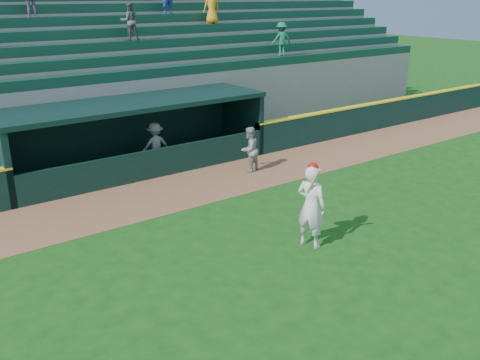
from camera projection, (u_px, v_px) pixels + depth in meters
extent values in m
plane|color=#164611|center=(278.00, 246.00, 13.28)|extent=(120.00, 120.00, 0.00)
cube|color=brown|center=(178.00, 191.00, 16.99)|extent=(40.00, 3.00, 0.01)
cube|color=black|center=(387.00, 114.00, 24.93)|extent=(15.50, 0.30, 1.20)
cube|color=yellow|center=(389.00, 101.00, 24.72)|extent=(15.50, 0.32, 0.06)
imported|color=#9E9E99|center=(249.00, 149.00, 18.60)|extent=(0.90, 0.78, 1.60)
imported|color=#9E9E99|center=(155.00, 145.00, 18.99)|extent=(1.12, 0.72, 1.66)
cube|color=#63635F|center=(138.00, 168.00, 19.11)|extent=(9.00, 2.60, 0.04)
cube|color=black|center=(241.00, 120.00, 21.32)|extent=(0.20, 2.60, 2.30)
cube|color=black|center=(121.00, 131.00, 19.72)|extent=(9.40, 0.20, 2.30)
cube|color=black|center=(134.00, 103.00, 18.32)|extent=(9.40, 2.80, 0.16)
cube|color=black|center=(154.00, 164.00, 18.02)|extent=(9.00, 0.16, 1.00)
cube|color=brown|center=(128.00, 157.00, 19.64)|extent=(8.40, 0.45, 0.10)
cube|color=slate|center=(114.00, 120.00, 20.01)|extent=(34.00, 0.85, 2.91)
cube|color=#0F3828|center=(112.00, 76.00, 19.38)|extent=(34.00, 0.60, 0.36)
cube|color=slate|center=(104.00, 110.00, 20.58)|extent=(34.00, 0.85, 3.36)
cube|color=#0F3828|center=(102.00, 61.00, 19.87)|extent=(34.00, 0.60, 0.36)
cube|color=slate|center=(95.00, 101.00, 21.15)|extent=(34.00, 0.85, 3.81)
cube|color=#0F3828|center=(92.00, 47.00, 20.37)|extent=(34.00, 0.60, 0.36)
cube|color=slate|center=(87.00, 92.00, 21.72)|extent=(34.00, 0.85, 4.26)
cube|color=#0F3828|center=(82.00, 34.00, 20.86)|extent=(34.00, 0.60, 0.36)
cube|color=slate|center=(78.00, 84.00, 22.29)|extent=(34.00, 0.85, 4.71)
cube|color=#0F3828|center=(73.00, 21.00, 21.36)|extent=(34.00, 0.60, 0.36)
cube|color=slate|center=(71.00, 76.00, 22.86)|extent=(34.00, 0.85, 5.16)
cube|color=#0F3828|center=(65.00, 9.00, 21.85)|extent=(34.00, 0.60, 0.36)
cube|color=slate|center=(63.00, 69.00, 23.43)|extent=(34.00, 0.85, 5.61)
cube|color=slate|center=(59.00, 67.00, 23.86)|extent=(34.50, 0.30, 5.61)
imported|color=orange|center=(212.00, 6.00, 24.00)|extent=(0.82, 0.62, 1.52)
imported|color=#505050|center=(130.00, 21.00, 21.01)|extent=(0.80, 0.67, 1.47)
imported|color=#166546|center=(281.00, 39.00, 23.64)|extent=(1.06, 0.77, 1.47)
imported|color=silver|center=(311.00, 206.00, 12.99)|extent=(0.72, 0.88, 2.10)
sphere|color=red|center=(313.00, 168.00, 12.67)|extent=(0.27, 0.27, 0.27)
cylinder|color=#D0BC85|center=(313.00, 181.00, 12.48)|extent=(0.17, 0.52, 0.76)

